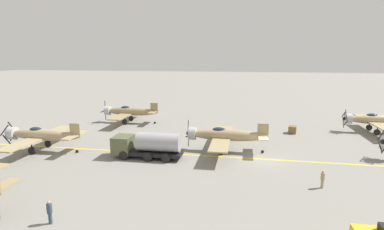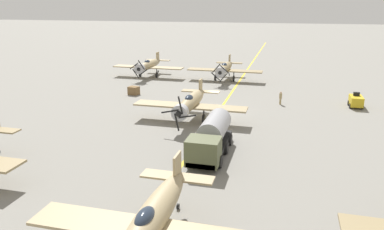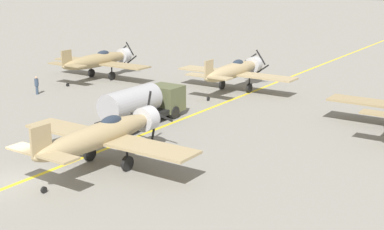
# 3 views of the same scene
# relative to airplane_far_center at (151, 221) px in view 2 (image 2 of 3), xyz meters

# --- Properties ---
(ground_plane) EXTENTS (400.00, 400.00, 0.00)m
(ground_plane) POSITION_rel_airplane_far_center_xyz_m (1.56, -26.69, -2.01)
(ground_plane) COLOR gray
(taxiway_stripe) EXTENTS (0.30, 160.00, 0.01)m
(taxiway_stripe) POSITION_rel_airplane_far_center_xyz_m (1.56, -26.69, -2.01)
(taxiway_stripe) COLOR yellow
(taxiway_stripe) RESTS_ON ground
(airplane_far_center) EXTENTS (12.00, 9.98, 3.65)m
(airplane_far_center) POSITION_rel_airplane_far_center_xyz_m (0.00, 0.00, 0.00)
(airplane_far_center) COLOR tan
(airplane_far_center) RESTS_ON ground
(airplane_near_center) EXTENTS (12.00, 9.98, 3.65)m
(airplane_near_center) POSITION_rel_airplane_far_center_xyz_m (3.94, -44.34, 0.00)
(airplane_near_center) COLOR #968259
(airplane_near_center) RESTS_ON ground
(airplane_mid_center) EXTENTS (12.00, 9.98, 3.77)m
(airplane_mid_center) POSITION_rel_airplane_far_center_xyz_m (3.81, -22.12, 0.00)
(airplane_mid_center) COLOR tan
(airplane_mid_center) RESTS_ON ground
(airplane_near_right) EXTENTS (12.00, 9.98, 3.65)m
(airplane_near_right) POSITION_rel_airplane_far_center_xyz_m (16.95, -44.20, 0.00)
(airplane_near_right) COLOR tan
(airplane_near_right) RESTS_ON ground
(fuel_tanker) EXTENTS (2.67, 8.00, 2.98)m
(fuel_tanker) POSITION_rel_airplane_far_center_xyz_m (-0.19, -13.55, -0.50)
(fuel_tanker) COLOR black
(fuel_tanker) RESTS_ON ground
(tow_tractor) EXTENTS (1.57, 2.60, 1.79)m
(tow_tractor) POSITION_rel_airplane_far_center_xyz_m (-14.11, -32.34, -1.22)
(tow_tractor) COLOR gold
(tow_tractor) RESTS_ON ground
(ground_crew_walking) EXTENTS (0.35, 0.35, 1.62)m
(ground_crew_walking) POSITION_rel_airplane_far_center_xyz_m (-5.26, -31.37, -1.13)
(ground_crew_walking) COLOR tan
(ground_crew_walking) RESTS_ON ground
(supply_crate_by_tanker) EXTENTS (1.55, 1.38, 1.11)m
(supply_crate_by_tanker) POSITION_rel_airplane_far_center_xyz_m (14.43, -31.64, -1.46)
(supply_crate_by_tanker) COLOR brown
(supply_crate_by_tanker) RESTS_ON ground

